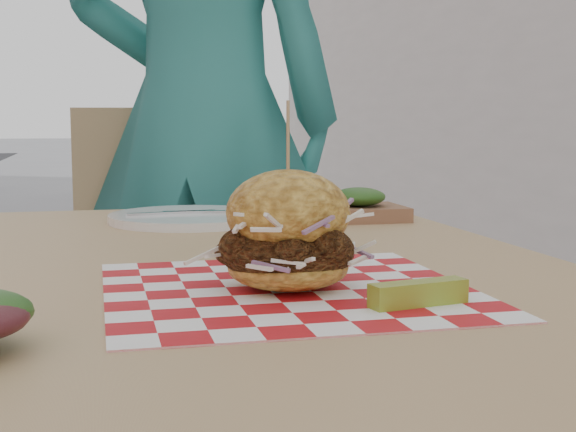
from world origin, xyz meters
The scene contains 8 objects.
diner centered at (-0.17, 0.90, 0.93)m, with size 0.68×0.44×1.85m, color teal.
patio_table centered at (-0.27, -0.11, 0.67)m, with size 0.80×1.20×0.75m.
patio_chair centered at (-0.26, 0.93, 0.55)m, with size 0.49×0.50×0.95m.
paper_liner centered at (-0.24, -0.29, 0.75)m, with size 0.36×0.36×0.00m, color red.
sandwich centered at (-0.24, -0.29, 0.80)m, with size 0.16×0.16×0.19m.
pickle_spear centered at (-0.14, -0.39, 0.76)m, with size 0.10×0.02×0.02m, color olive.
place_setting centered at (-0.27, 0.27, 0.76)m, with size 0.27×0.27×0.02m.
kraft_tray centered at (0.01, 0.23, 0.77)m, with size 0.15×0.12×0.06m.
Camera 1 is at (-0.42, -1.06, 0.92)m, focal length 50.00 mm.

